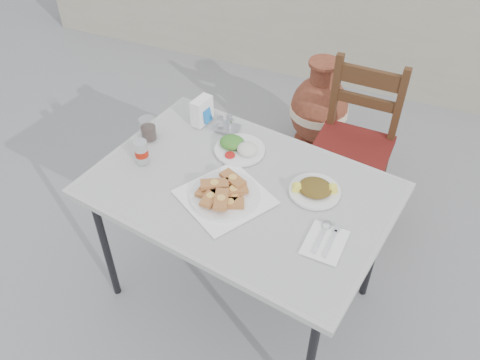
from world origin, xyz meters
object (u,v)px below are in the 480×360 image
at_px(pide_plate, 225,192).
at_px(terracotta_urn, 319,110).
at_px(cafe_table, 240,195).
at_px(cola_glass, 148,130).
at_px(chair, 353,144).
at_px(soda_can, 141,152).
at_px(salad_chopped_plate, 315,189).
at_px(napkin_holder, 202,111).
at_px(salad_rice_plate, 239,147).
at_px(condiment_caddy, 227,125).

height_order(pide_plate, terracotta_urn, pide_plate).
bearing_deg(cafe_table, terracotta_urn, 89.22).
relative_size(cola_glass, chair, 0.12).
bearing_deg(soda_can, salad_chopped_plate, 7.49).
bearing_deg(terracotta_urn, chair, -56.65).
bearing_deg(cafe_table, pide_plate, -111.16).
relative_size(cafe_table, napkin_holder, 10.26).
xyz_separation_m(pide_plate, chair, (0.39, 0.97, -0.33)).
bearing_deg(salad_rice_plate, chair, 54.78).
distance_m(salad_chopped_plate, terracotta_urn, 1.43).
relative_size(salad_chopped_plate, soda_can, 1.99).
bearing_deg(condiment_caddy, salad_rice_plate, -48.27).
relative_size(pide_plate, soda_can, 4.11).
bearing_deg(napkin_holder, cola_glass, -118.08).
bearing_deg(cola_glass, terracotta_urn, 65.31).
height_order(salad_rice_plate, chair, chair).
bearing_deg(pide_plate, terracotta_urn, 87.92).
relative_size(soda_can, condiment_caddy, 1.01).
bearing_deg(cafe_table, napkin_holder, 134.31).
bearing_deg(pide_plate, soda_can, 170.79).
height_order(salad_rice_plate, napkin_holder, napkin_holder).
height_order(salad_rice_plate, condiment_caddy, condiment_caddy).
height_order(pide_plate, napkin_holder, napkin_holder).
distance_m(salad_rice_plate, chair, 0.86).
relative_size(pide_plate, chair, 0.49).
distance_m(cafe_table, salad_chopped_plate, 0.34).
relative_size(salad_chopped_plate, cola_glass, 1.99).
height_order(cafe_table, chair, chair).
bearing_deg(salad_chopped_plate, cafe_table, -164.23).
bearing_deg(salad_chopped_plate, napkin_holder, 157.49).
bearing_deg(napkin_holder, terracotta_urn, 81.32).
distance_m(salad_rice_plate, cola_glass, 0.46).
height_order(condiment_caddy, chair, chair).
height_order(cafe_table, salad_rice_plate, salad_rice_plate).
xyz_separation_m(salad_rice_plate, salad_chopped_plate, (0.42, -0.14, -0.00)).
relative_size(condiment_caddy, terracotta_urn, 0.16).
bearing_deg(pide_plate, chair, 67.98).
xyz_separation_m(chair, terracotta_urn, (-0.34, 0.52, -0.18)).
relative_size(pide_plate, condiment_caddy, 4.16).
relative_size(cafe_table, salad_rice_plate, 5.91).
distance_m(salad_chopped_plate, condiment_caddy, 0.61).
distance_m(pide_plate, chair, 1.10).
xyz_separation_m(salad_rice_plate, terracotta_urn, (0.12, 1.17, -0.50)).
bearing_deg(condiment_caddy, terracotta_urn, 76.82).
relative_size(pide_plate, napkin_holder, 3.37).
xyz_separation_m(pide_plate, cola_glass, (-0.52, 0.24, 0.02)).
relative_size(cafe_table, soda_can, 12.52).
distance_m(salad_rice_plate, salad_chopped_plate, 0.45).
xyz_separation_m(condiment_caddy, terracotta_urn, (0.24, 1.03, -0.51)).
distance_m(soda_can, cola_glass, 0.18).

